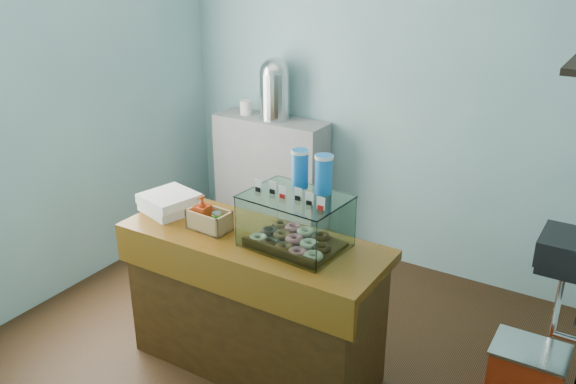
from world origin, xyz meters
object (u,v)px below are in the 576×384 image
Objects in this scene: coffee_urn at (275,87)px; display_case at (298,217)px; red_cooler at (526,374)px; counter at (254,302)px.

display_case is at bearing -53.30° from coffee_urn.
red_cooler is at bearing -23.54° from coffee_urn.
counter is 3.12× the size of coffee_urn.
coffee_urn is at bearing 155.61° from red_cooler.
coffee_urn is at bearing 118.49° from counter.
display_case is 1.13× the size of coffee_urn.
display_case is 1.39× the size of red_cooler.
coffee_urn reaches higher than red_cooler.
counter is at bearing -160.73° from red_cooler.
display_case is (0.27, 0.07, 0.61)m from counter.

